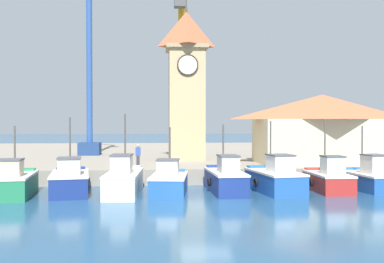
{
  "coord_description": "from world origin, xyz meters",
  "views": [
    {
      "loc": [
        -2.5,
        -22.21,
        4.08
      ],
      "look_at": [
        0.01,
        9.16,
        3.5
      ],
      "focal_mm": 42.0,
      "sensor_mm": 36.0,
      "label": 1
    }
  ],
  "objects_px": {
    "clock_tower": "(186,81)",
    "fishing_boat_left_inner": "(70,181)",
    "fishing_boat_center": "(169,181)",
    "dock_worker_near_tower": "(138,156)",
    "fishing_boat_mid_left": "(124,180)",
    "fishing_boat_right_outer": "(328,179)",
    "fishing_boat_mid_right": "(225,179)",
    "fishing_boat_right_inner": "(275,179)",
    "port_crane_far": "(181,87)",
    "fishing_boat_far_right": "(368,178)",
    "port_crane_near": "(88,65)",
    "warehouse_right": "(322,128)",
    "fishing_boat_left_outer": "(13,183)"
  },
  "relations": [
    {
      "from": "fishing_boat_far_right",
      "to": "fishing_boat_center",
      "type": "bearing_deg",
      "value": -177.72
    },
    {
      "from": "port_crane_near",
      "to": "warehouse_right",
      "type": "bearing_deg",
      "value": -29.31
    },
    {
      "from": "fishing_boat_right_inner",
      "to": "warehouse_right",
      "type": "xyz_separation_m",
      "value": [
        5.6,
        7.18,
        2.92
      ]
    },
    {
      "from": "fishing_boat_left_inner",
      "to": "fishing_boat_mid_right",
      "type": "distance_m",
      "value": 9.04
    },
    {
      "from": "fishing_boat_mid_left",
      "to": "fishing_boat_right_outer",
      "type": "distance_m",
      "value": 12.15
    },
    {
      "from": "fishing_boat_mid_left",
      "to": "fishing_boat_right_inner",
      "type": "relative_size",
      "value": 1.05
    },
    {
      "from": "clock_tower",
      "to": "fishing_boat_left_outer",
      "type": "bearing_deg",
      "value": -131.82
    },
    {
      "from": "fishing_boat_right_outer",
      "to": "port_crane_far",
      "type": "xyz_separation_m",
      "value": [
        -7.92,
        16.14,
        6.74
      ]
    },
    {
      "from": "clock_tower",
      "to": "fishing_boat_mid_right",
      "type": "bearing_deg",
      "value": -82.07
    },
    {
      "from": "fishing_boat_center",
      "to": "dock_worker_near_tower",
      "type": "xyz_separation_m",
      "value": [
        -1.97,
        4.75,
        1.17
      ]
    },
    {
      "from": "fishing_boat_left_outer",
      "to": "port_crane_near",
      "type": "bearing_deg",
      "value": 85.38
    },
    {
      "from": "clock_tower",
      "to": "fishing_boat_right_inner",
      "type": "bearing_deg",
      "value": -68.4
    },
    {
      "from": "fishing_boat_far_right",
      "to": "port_crane_far",
      "type": "bearing_deg",
      "value": 123.54
    },
    {
      "from": "fishing_boat_mid_right",
      "to": "port_crane_near",
      "type": "bearing_deg",
      "value": 120.78
    },
    {
      "from": "fishing_boat_left_outer",
      "to": "fishing_boat_mid_left",
      "type": "relative_size",
      "value": 0.89
    },
    {
      "from": "fishing_boat_mid_right",
      "to": "clock_tower",
      "type": "distance_m",
      "value": 13.14
    },
    {
      "from": "fishing_boat_mid_right",
      "to": "fishing_boat_right_inner",
      "type": "distance_m",
      "value": 2.93
    },
    {
      "from": "fishing_boat_center",
      "to": "fishing_boat_mid_right",
      "type": "xyz_separation_m",
      "value": [
        3.34,
        0.27,
        0.08
      ]
    },
    {
      "from": "clock_tower",
      "to": "fishing_boat_left_inner",
      "type": "bearing_deg",
      "value": -124.11
    },
    {
      "from": "fishing_boat_mid_right",
      "to": "port_crane_near",
      "type": "distance_m",
      "value": 22.48
    },
    {
      "from": "port_crane_near",
      "to": "port_crane_far",
      "type": "distance_m",
      "value": 9.28
    },
    {
      "from": "fishing_boat_mid_right",
      "to": "dock_worker_near_tower",
      "type": "distance_m",
      "value": 7.03
    },
    {
      "from": "fishing_boat_mid_right",
      "to": "fishing_boat_far_right",
      "type": "xyz_separation_m",
      "value": [
        8.81,
        0.21,
        -0.06
      ]
    },
    {
      "from": "fishing_boat_right_inner",
      "to": "port_crane_far",
      "type": "relative_size",
      "value": 0.29
    },
    {
      "from": "fishing_boat_mid_left",
      "to": "fishing_boat_far_right",
      "type": "xyz_separation_m",
      "value": [
        14.74,
        0.66,
        -0.09
      ]
    },
    {
      "from": "fishing_boat_left_inner",
      "to": "fishing_boat_left_outer",
      "type": "bearing_deg",
      "value": -167.59
    },
    {
      "from": "fishing_boat_left_outer",
      "to": "fishing_boat_right_inner",
      "type": "bearing_deg",
      "value": 1.57
    },
    {
      "from": "fishing_boat_left_inner",
      "to": "dock_worker_near_tower",
      "type": "relative_size",
      "value": 3.03
    },
    {
      "from": "fishing_boat_left_inner",
      "to": "port_crane_far",
      "type": "distance_m",
      "value": 18.84
    },
    {
      "from": "warehouse_right",
      "to": "fishing_boat_mid_left",
      "type": "bearing_deg",
      "value": -152.72
    },
    {
      "from": "clock_tower",
      "to": "port_crane_near",
      "type": "height_order",
      "value": "port_crane_near"
    },
    {
      "from": "fishing_boat_right_outer",
      "to": "fishing_boat_left_inner",
      "type": "bearing_deg",
      "value": 179.46
    },
    {
      "from": "dock_worker_near_tower",
      "to": "clock_tower",
      "type": "bearing_deg",
      "value": 60.55
    },
    {
      "from": "fishing_boat_left_outer",
      "to": "dock_worker_near_tower",
      "type": "xyz_separation_m",
      "value": [
        6.73,
        5.07,
        1.12
      ]
    },
    {
      "from": "fishing_boat_far_right",
      "to": "port_crane_near",
      "type": "distance_m",
      "value": 27.61
    },
    {
      "from": "warehouse_right",
      "to": "fishing_boat_far_right",
      "type": "bearing_deg",
      "value": -87.66
    },
    {
      "from": "fishing_boat_left_outer",
      "to": "fishing_boat_right_outer",
      "type": "height_order",
      "value": "fishing_boat_right_outer"
    },
    {
      "from": "clock_tower",
      "to": "dock_worker_near_tower",
      "type": "distance_m",
      "value": 9.55
    },
    {
      "from": "fishing_boat_center",
      "to": "warehouse_right",
      "type": "distance_m",
      "value": 14.24
    },
    {
      "from": "clock_tower",
      "to": "warehouse_right",
      "type": "height_order",
      "value": "clock_tower"
    },
    {
      "from": "fishing_boat_left_outer",
      "to": "port_crane_near",
      "type": "distance_m",
      "value": 20.44
    },
    {
      "from": "fishing_boat_left_inner",
      "to": "port_crane_far",
      "type": "relative_size",
      "value": 0.28
    },
    {
      "from": "fishing_boat_far_right",
      "to": "warehouse_right",
      "type": "height_order",
      "value": "warehouse_right"
    },
    {
      "from": "fishing_boat_left_inner",
      "to": "fishing_boat_right_outer",
      "type": "distance_m",
      "value": 15.26
    },
    {
      "from": "port_crane_far",
      "to": "port_crane_near",
      "type": "bearing_deg",
      "value": 169.44
    },
    {
      "from": "fishing_boat_left_inner",
      "to": "fishing_boat_far_right",
      "type": "distance_m",
      "value": 17.85
    },
    {
      "from": "fishing_boat_center",
      "to": "warehouse_right",
      "type": "height_order",
      "value": "warehouse_right"
    },
    {
      "from": "clock_tower",
      "to": "warehouse_right",
      "type": "xyz_separation_m",
      "value": [
        10.08,
        -4.13,
        -3.89
      ]
    },
    {
      "from": "fishing_boat_left_outer",
      "to": "port_crane_far",
      "type": "distance_m",
      "value": 20.72
    },
    {
      "from": "fishing_boat_right_inner",
      "to": "warehouse_right",
      "type": "relative_size",
      "value": 0.5
    }
  ]
}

